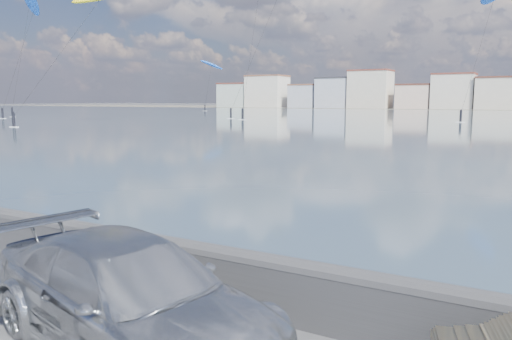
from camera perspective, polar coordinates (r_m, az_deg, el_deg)
The scene contains 5 objects.
bay_water at distance 95.84m, azimuth 26.26°, elevation 5.16°, with size 500.00×177.00×0.00m, color #405363.
seawall at distance 9.29m, azimuth -9.52°, elevation -10.50°, with size 400.00×0.36×1.08m.
car_silver at distance 7.43m, azimuth -14.19°, elevation -13.82°, with size 2.19×5.39×1.56m, color #B7BABD.
kitesurfer_3 at distance 121.11m, azimuth -24.41°, elevation 17.20°, with size 8.29×13.13×27.71m.
kitesurfer_7 at distance 162.16m, azimuth -5.12°, elevation 11.82°, with size 7.07×13.70×16.13m.
Camera 1 is at (5.59, -4.11, 3.53)m, focal length 35.00 mm.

